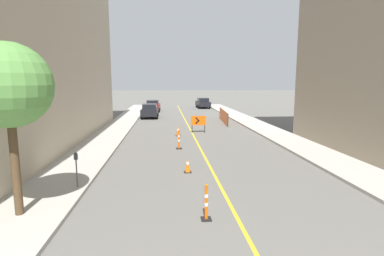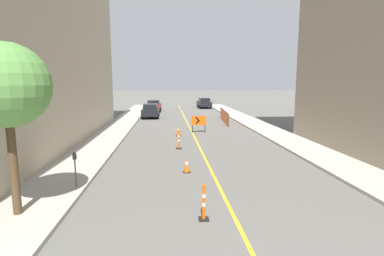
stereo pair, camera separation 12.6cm
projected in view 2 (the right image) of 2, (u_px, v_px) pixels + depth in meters
The scene contains 15 objects.
lane_stripe at pixel (189, 127), 27.41m from camera, with size 0.12×51.36×0.01m.
sidewalk_left at pixel (119, 127), 26.88m from camera, with size 2.54×51.36×0.14m.
sidewalk_right at pixel (257, 125), 27.91m from camera, with size 2.54×51.36×0.14m.
building_facade_left at pixel (18, 10), 17.44m from camera, with size 6.00×25.72×16.37m.
traffic_cone_second at pixel (187, 165), 13.47m from camera, with size 0.33×0.33×0.66m.
traffic_cone_third at pixel (178, 131), 22.69m from camera, with size 0.39×0.39×0.73m.
delineator_post_front at pixel (204, 205), 8.79m from camera, with size 0.30×0.30×1.10m.
delineator_post_rear at pixel (179, 141), 18.22m from camera, with size 0.36×0.36×1.18m.
arrow_barricade_primary at pixel (199, 121), 23.99m from camera, with size 1.21×0.11×1.36m.
safety_mesh_fence at pixel (224, 116), 30.54m from camera, with size 0.62×7.28×1.22m.
parked_car_curb_near at pixel (151, 111), 34.25m from camera, with size 1.94×4.33×1.59m.
parked_car_curb_mid at pixel (154, 106), 41.38m from camera, with size 2.00×4.38×1.59m.
parked_car_curb_far at pixel (204, 103), 47.09m from camera, with size 2.00×4.38×1.59m.
parking_meter_near_curb at pixel (75, 162), 11.12m from camera, with size 0.12×0.11×1.33m.
street_tree_left_near at pixel (6, 86), 8.39m from camera, with size 2.41×2.41×5.02m.
Camera 2 is at (-1.97, -1.36, 4.03)m, focal length 28.00 mm.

